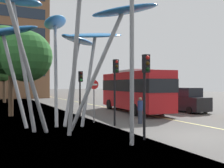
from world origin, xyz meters
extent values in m
cube|color=#54514F|center=(0.00, 0.00, -0.05)|extent=(120.00, 240.00, 0.10)
cube|color=red|center=(3.24, 10.29, 1.93)|extent=(3.37, 10.04, 3.16)
cube|color=black|center=(3.24, 10.29, 2.37)|extent=(3.40, 10.14, 1.01)
cube|color=yellow|center=(3.71, 15.13, 3.21)|extent=(1.33, 0.23, 0.36)
cube|color=#B2B2B7|center=(3.24, 10.29, 3.63)|extent=(2.14, 3.61, 0.24)
cylinder|color=black|center=(4.73, 13.21, 0.48)|extent=(0.37, 0.98, 0.96)
cylinder|color=black|center=(2.33, 13.44, 0.48)|extent=(0.37, 0.98, 0.96)
cylinder|color=black|center=(4.17, 7.47, 0.48)|extent=(0.37, 0.98, 0.96)
cylinder|color=black|center=(1.77, 7.71, 0.48)|extent=(0.37, 0.98, 0.96)
cylinder|color=#9EA0A5|center=(-3.17, 4.94, 2.72)|extent=(1.13, 0.38, 5.48)
ellipsoid|color=#2D7FD1|center=(-2.72, 5.02, 5.45)|extent=(4.16, 2.00, 1.06)
cylinder|color=#9EA0A5|center=(-3.82, 6.11, 2.70)|extent=(1.72, 1.91, 5.48)
ellipsoid|color=#2D7FD1|center=(-3.10, 6.93, 5.41)|extent=(3.94, 4.17, 0.62)
cylinder|color=#9EA0A5|center=(-4.79, 6.36, 3.26)|extent=(0.67, 2.31, 6.58)
ellipsoid|color=#4CA3E5|center=(-4.58, 7.40, 6.52)|extent=(2.11, 3.54, 0.75)
cylinder|color=#9EA0A5|center=(-7.21, 6.22, 2.74)|extent=(1.47, 1.22, 5.53)
ellipsoid|color=#2D7FD1|center=(-7.80, 6.69, 5.48)|extent=(4.39, 3.90, 1.09)
cylinder|color=#9EA0A5|center=(-6.95, 4.34, 3.35)|extent=(1.31, 0.39, 6.74)
cylinder|color=#9EA0A5|center=(-7.13, 3.00, 3.88)|extent=(2.80, 2.32, 7.84)
cylinder|color=#9EA0A5|center=(-5.01, 2.01, 3.49)|extent=(0.30, 1.65, 7.02)
cylinder|color=#9EA0A5|center=(-3.71, 2.63, 3.00)|extent=(2.09, 2.74, 6.09)
ellipsoid|color=#2D7FD1|center=(-2.80, 1.39, 5.99)|extent=(3.25, 3.64, 0.60)
cylinder|color=black|center=(-2.35, 0.28, 1.90)|extent=(0.12, 0.12, 3.79)
cube|color=black|center=(-2.35, 0.14, 3.39)|extent=(0.28, 0.24, 0.80)
sphere|color=red|center=(-2.35, 0.01, 3.65)|extent=(0.18, 0.18, 0.18)
sphere|color=#3A2707|center=(-2.35, 0.01, 3.39)|extent=(0.18, 0.18, 0.18)
sphere|color=black|center=(-2.35, 0.01, 3.13)|extent=(0.18, 0.18, 0.18)
cylinder|color=black|center=(-1.75, 4.33, 1.98)|extent=(0.12, 0.12, 3.95)
cube|color=black|center=(-1.75, 4.19, 3.55)|extent=(0.28, 0.24, 0.80)
sphere|color=red|center=(-1.75, 4.06, 3.81)|extent=(0.18, 0.18, 0.18)
sphere|color=#3A2707|center=(-1.75, 4.06, 3.55)|extent=(0.18, 0.18, 0.18)
sphere|color=black|center=(-1.75, 4.06, 3.29)|extent=(0.18, 0.18, 0.18)
cylinder|color=black|center=(-2.25, 9.11, 1.73)|extent=(0.12, 0.12, 3.46)
cube|color=black|center=(-2.25, 8.97, 3.06)|extent=(0.28, 0.24, 0.80)
sphere|color=#390706|center=(-2.25, 8.84, 3.32)|extent=(0.18, 0.18, 0.18)
sphere|color=#3A2707|center=(-2.25, 8.84, 3.06)|extent=(0.18, 0.18, 0.18)
sphere|color=green|center=(-2.25, 8.84, 2.80)|extent=(0.18, 0.18, 0.18)
cube|color=black|center=(7.46, 8.21, 0.77)|extent=(1.80, 4.33, 1.18)
cube|color=black|center=(7.46, 8.21, 1.76)|extent=(1.66, 2.38, 0.80)
cylinder|color=black|center=(8.36, 9.55, 0.30)|extent=(0.20, 0.60, 0.60)
cylinder|color=black|center=(6.56, 9.55, 0.30)|extent=(0.20, 0.60, 0.60)
cylinder|color=black|center=(8.36, 6.87, 0.30)|extent=(0.20, 0.60, 0.60)
cylinder|color=black|center=(6.56, 6.87, 0.30)|extent=(0.20, 0.60, 0.60)
cube|color=silver|center=(7.71, 15.22, 0.86)|extent=(1.71, 3.95, 1.35)
cube|color=black|center=(7.71, 15.22, 1.93)|extent=(1.57, 2.17, 0.80)
cylinder|color=black|center=(8.56, 16.44, 0.30)|extent=(0.20, 0.60, 0.60)
cylinder|color=black|center=(6.85, 16.44, 0.30)|extent=(0.20, 0.60, 0.60)
cylinder|color=black|center=(8.56, 13.99, 0.30)|extent=(0.20, 0.60, 0.60)
cylinder|color=black|center=(6.85, 13.99, 0.30)|extent=(0.20, 0.60, 0.60)
cylinder|color=gray|center=(-3.34, -0.30, 3.63)|extent=(0.18, 0.18, 7.26)
cylinder|color=brown|center=(-6.88, 12.11, 1.72)|extent=(0.37, 0.37, 3.44)
sphere|color=#2D6B2D|center=(-7.38, 12.09, 4.90)|extent=(2.93, 2.93, 2.93)
sphere|color=#2D6B2D|center=(-5.83, 11.28, 4.64)|extent=(3.96, 3.96, 3.96)
sphere|color=#2D6B2D|center=(-6.28, 13.13, 4.61)|extent=(2.67, 2.67, 2.67)
sphere|color=#2D6B2D|center=(-7.23, 12.68, 5.20)|extent=(3.86, 3.86, 3.86)
cylinder|color=brown|center=(-6.35, 27.78, 1.80)|extent=(0.39, 0.39, 3.60)
sphere|color=#428438|center=(-6.06, 26.84, 6.39)|extent=(3.28, 3.28, 3.28)
sphere|color=#428438|center=(-6.00, 26.96, 5.31)|extent=(3.45, 3.45, 3.45)
sphere|color=#428438|center=(-6.68, 26.94, 4.63)|extent=(3.56, 3.56, 3.56)
cylinder|color=#2D3342|center=(0.06, 4.32, 0.42)|extent=(0.29, 0.29, 0.85)
cylinder|color=navy|center=(0.06, 4.32, 1.15)|extent=(0.34, 0.34, 0.60)
sphere|color=#937056|center=(0.06, 4.32, 1.56)|extent=(0.22, 0.22, 0.22)
cylinder|color=gray|center=(-2.42, 5.94, 1.38)|extent=(0.08, 0.08, 2.76)
cylinder|color=red|center=(-2.42, 5.91, 2.46)|extent=(0.60, 0.03, 0.60)
cube|color=white|center=(-2.42, 5.88, 2.46)|extent=(0.40, 0.04, 0.11)
camera|label=1|loc=(-8.72, -9.25, 2.48)|focal=40.94mm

